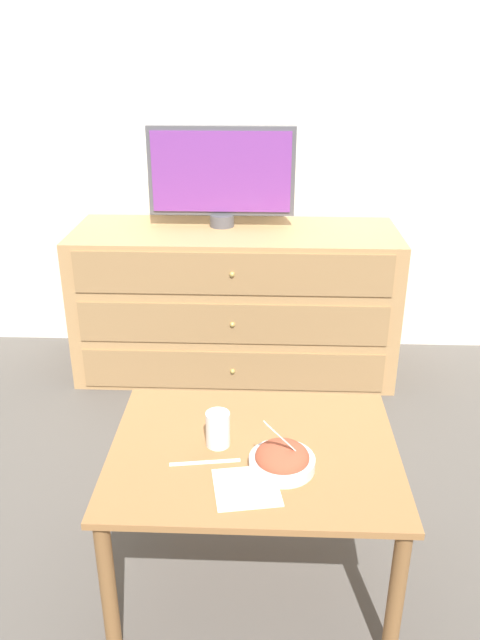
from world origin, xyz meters
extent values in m
plane|color=#56514C|center=(0.00, 0.00, 0.00)|extent=(12.00, 12.00, 0.00)
cube|color=white|center=(0.00, 0.03, 1.30)|extent=(12.00, 0.05, 2.60)
cube|color=tan|center=(-0.09, -0.30, 0.37)|extent=(1.56, 0.54, 0.73)
cube|color=#A1794C|center=(-0.09, -0.57, 0.12)|extent=(1.43, 0.01, 0.20)
sphere|color=tan|center=(-0.09, -0.58, 0.12)|extent=(0.02, 0.02, 0.02)
cube|color=#A1794C|center=(-0.09, -0.57, 0.37)|extent=(1.43, 0.01, 0.20)
sphere|color=tan|center=(-0.09, -0.58, 0.37)|extent=(0.02, 0.02, 0.02)
cube|color=#A1794C|center=(-0.09, -0.57, 0.61)|extent=(1.43, 0.01, 0.20)
sphere|color=tan|center=(-0.09, -0.58, 0.61)|extent=(0.02, 0.02, 0.02)
cylinder|color=#515156|center=(-0.16, -0.23, 0.76)|extent=(0.12, 0.12, 0.06)
cube|color=#515156|center=(-0.16, -0.22, 1.00)|extent=(0.69, 0.04, 0.41)
cube|color=#7A3893|center=(-0.16, -0.24, 1.00)|extent=(0.65, 0.01, 0.37)
cube|color=#9E6B3D|center=(0.03, -1.69, 0.47)|extent=(0.84, 0.65, 0.02)
cylinder|color=brown|center=(-0.35, -1.97, 0.23)|extent=(0.04, 0.04, 0.46)
cylinder|color=brown|center=(0.41, -1.97, 0.23)|extent=(0.04, 0.04, 0.46)
cylinder|color=brown|center=(-0.35, -1.40, 0.23)|extent=(0.04, 0.04, 0.46)
cylinder|color=brown|center=(0.41, -1.40, 0.23)|extent=(0.04, 0.04, 0.46)
cylinder|color=silver|center=(0.11, -1.77, 0.50)|extent=(0.18, 0.18, 0.03)
ellipsoid|color=#AD4C33|center=(0.11, -1.77, 0.52)|extent=(0.15, 0.15, 0.07)
cube|color=white|center=(0.12, -1.79, 0.58)|extent=(0.10, 0.06, 0.13)
cube|color=white|center=(0.07, -1.81, 0.64)|extent=(0.03, 0.03, 0.03)
cylinder|color=beige|center=(-0.07, -1.67, 0.51)|extent=(0.06, 0.06, 0.07)
cylinder|color=white|center=(-0.07, -1.67, 0.53)|extent=(0.07, 0.07, 0.11)
cube|color=white|center=(0.01, -1.86, 0.48)|extent=(0.20, 0.20, 0.00)
cube|color=white|center=(-0.11, -1.76, 0.48)|extent=(0.20, 0.04, 0.01)
camera|label=1|loc=(0.05, -3.18, 1.56)|focal=35.00mm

